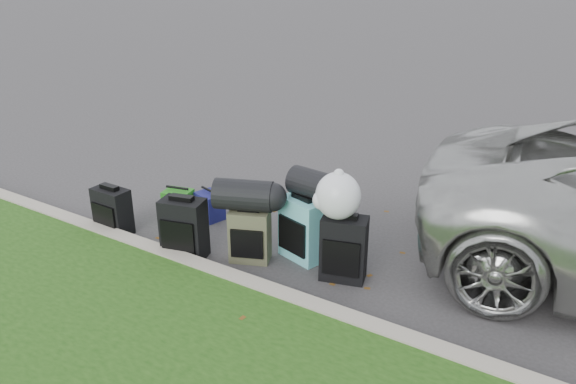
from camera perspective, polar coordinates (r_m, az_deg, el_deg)
The scene contains 12 objects.
ground at distance 6.26m, azimuth -0.21°, elevation -5.44°, with size 120.00×120.00×0.00m, color #383535.
curb at distance 5.52m, azimuth -5.88°, elevation -8.86°, with size 120.00×0.18×0.15m, color #9E937F.
suitcase_small_black at distance 6.74m, azimuth -17.40°, elevation -1.85°, with size 0.43×0.24×0.54m, color black.
suitcase_large_black_left at distance 6.00m, azimuth -10.52°, elevation -3.68°, with size 0.45×0.27×0.65m, color black.
suitcase_olive at distance 5.87m, azimuth -3.89°, elevation -4.42°, with size 0.41×0.26×0.56m, color #40412B.
suitcase_teal at distance 5.87m, azimuth 1.52°, elevation -3.75°, with size 0.47×0.28×0.67m, color #509FA4.
suitcase_large_black_right at distance 5.53m, azimuth 5.69°, elevation -5.74°, with size 0.44×0.26×0.66m, color black.
tote_green at distance 6.94m, azimuth -11.06°, elevation -1.28°, with size 0.32×0.26×0.37m, color #247B1B.
tote_navy at distance 6.88m, azimuth -7.94°, elevation -1.41°, with size 0.31×0.25×0.33m, color navy.
duffel_left at distance 5.71m, azimuth -4.53°, elevation -0.30°, with size 0.32×0.32×0.60m, color black.
duffel_right at distance 5.69m, azimuth 2.74°, elevation 0.73°, with size 0.30×0.30×0.54m, color black.
trash_bag at distance 5.31m, azimuth 5.11°, elevation -0.39°, with size 0.44×0.44×0.44m, color white.
Camera 1 is at (2.97, -4.65, 2.95)m, focal length 35.00 mm.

